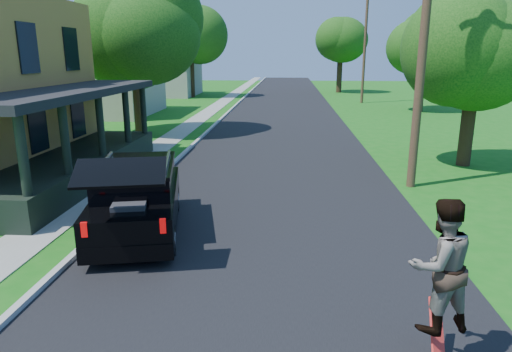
# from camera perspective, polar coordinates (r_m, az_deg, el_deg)

# --- Properties ---
(ground) EXTENTS (140.00, 140.00, 0.00)m
(ground) POSITION_cam_1_polar(r_m,az_deg,el_deg) (9.66, 1.02, -10.79)
(ground) COLOR #146414
(ground) RESTS_ON ground
(street) EXTENTS (8.00, 120.00, 0.02)m
(street) POSITION_cam_1_polar(r_m,az_deg,el_deg) (29.00, 3.19, 6.57)
(street) COLOR black
(street) RESTS_ON ground
(curb) EXTENTS (0.15, 120.00, 0.12)m
(curb) POSITION_cam_1_polar(r_m,az_deg,el_deg) (29.35, -4.79, 6.64)
(curb) COLOR #A9A9A4
(curb) RESTS_ON ground
(sidewalk) EXTENTS (1.30, 120.00, 0.03)m
(sidewalk) POSITION_cam_1_polar(r_m,az_deg,el_deg) (29.63, -7.78, 6.64)
(sidewalk) COLOR gray
(sidewalk) RESTS_ON ground
(front_walk) EXTENTS (6.50, 1.20, 0.03)m
(front_walk) POSITION_cam_1_polar(r_m,az_deg,el_deg) (18.24, -29.12, -0.30)
(front_walk) COLOR gray
(front_walk) RESTS_ON ground
(neighbor_house_mid) EXTENTS (12.78, 12.78, 8.30)m
(neighbor_house_mid) POSITION_cam_1_polar(r_m,az_deg,el_deg) (35.55, -19.61, 14.07)
(neighbor_house_mid) COLOR #A19B8E
(neighbor_house_mid) RESTS_ON ground
(neighbor_house_far) EXTENTS (12.78, 12.78, 8.30)m
(neighbor_house_far) POSITION_cam_1_polar(r_m,az_deg,el_deg) (50.66, -12.28, 14.58)
(neighbor_house_far) COLOR #A19B8E
(neighbor_house_far) RESTS_ON ground
(black_suv) EXTENTS (2.74, 5.08, 2.24)m
(black_suv) POSITION_cam_1_polar(r_m,az_deg,el_deg) (11.31, -14.64, -2.73)
(black_suv) COLOR black
(black_suv) RESTS_ON ground
(skateboarder) EXTENTS (1.09, 0.96, 1.87)m
(skateboarder) POSITION_cam_1_polar(r_m,az_deg,el_deg) (6.63, 22.04, -10.33)
(skateboarder) COLOR black
(skateboarder) RESTS_ON ground
(skateboard) EXTENTS (0.32, 0.79, 0.62)m
(skateboard) POSITION_cam_1_polar(r_m,az_deg,el_deg) (7.24, 21.64, -17.42)
(skateboard) COLOR red
(skateboard) RESTS_ON ground
(tree_left_mid) EXTENTS (6.79, 6.44, 8.87)m
(tree_left_mid) POSITION_cam_1_polar(r_m,az_deg,el_deg) (25.00, -15.07, 18.07)
(tree_left_mid) COLOR black
(tree_left_mid) RESTS_ON ground
(tree_left_far) EXTENTS (7.26, 7.46, 9.46)m
(tree_left_far) POSITION_cam_1_polar(r_m,az_deg,el_deg) (47.88, -8.27, 17.33)
(tree_left_far) COLOR black
(tree_left_far) RESTS_ON ground
(tree_right_near) EXTENTS (4.55, 4.36, 6.90)m
(tree_right_near) POSITION_cam_1_polar(r_m,az_deg,el_deg) (19.25, 25.76, 14.47)
(tree_right_near) COLOR black
(tree_right_near) RESTS_ON ground
(tree_right_mid) EXTENTS (6.49, 6.24, 7.55)m
(tree_right_mid) POSITION_cam_1_polar(r_m,az_deg,el_deg) (37.20, 20.28, 15.07)
(tree_right_mid) COLOR black
(tree_right_mid) RESTS_ON ground
(tree_right_far) EXTENTS (6.14, 6.17, 9.05)m
(tree_right_far) POSITION_cam_1_polar(r_m,az_deg,el_deg) (54.23, 10.54, 16.62)
(tree_right_far) COLOR black
(tree_right_far) RESTS_ON ground
(utility_pole_near) EXTENTS (1.69, 0.29, 9.98)m
(utility_pole_near) POSITION_cam_1_polar(r_m,az_deg,el_deg) (15.33, 20.40, 17.58)
(utility_pole_near) COLOR #3F2E1D
(utility_pole_near) RESTS_ON ground
(utility_pole_far) EXTENTS (1.52, 0.26, 9.53)m
(utility_pole_far) POSITION_cam_1_polar(r_m,az_deg,el_deg) (42.57, 13.45, 15.47)
(utility_pole_far) COLOR #3F2E1D
(utility_pole_far) RESTS_ON ground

